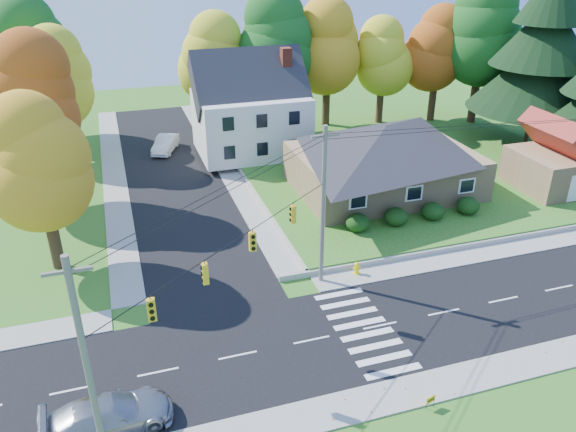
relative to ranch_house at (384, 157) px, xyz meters
name	(u,v)px	position (x,y,z in m)	size (l,w,h in m)	color
ground	(380,326)	(-8.00, -16.00, -3.27)	(120.00, 120.00, 0.00)	#3D7923
road_main	(380,326)	(-8.00, -16.00, -3.26)	(90.00, 8.00, 0.02)	black
road_cross	(172,173)	(-16.00, 10.00, -3.25)	(8.00, 44.00, 0.02)	black
sidewalk_north	(344,278)	(-8.00, -11.00, -3.23)	(90.00, 2.00, 0.08)	#9C9A90
sidewalk_south	(427,388)	(-8.00, -21.00, -3.23)	(90.00, 2.00, 0.08)	#9C9A90
lawn	(406,164)	(5.00, 5.00, -3.02)	(30.00, 30.00, 0.50)	#3D7923
ranch_house	(384,157)	(0.00, 0.00, 0.00)	(14.60, 10.60, 5.40)	tan
colonial_house	(251,110)	(-7.96, 12.00, 1.32)	(10.40, 8.40, 9.60)	silver
garage	(561,160)	(14.00, -4.01, -0.42)	(7.30, 6.30, 4.60)	tan
hedge_row	(415,214)	(-0.50, -6.20, -2.13)	(10.70, 1.70, 1.27)	#163A10
traffic_infrastructure	(373,232)	(-8.15, -14.65, 1.88)	(38.10, 10.66, 10.00)	#666059
tree_lot_0	(215,59)	(-10.00, 18.00, 5.04)	(6.72, 6.72, 12.51)	#3F2A19
tree_lot_1	(275,44)	(-4.00, 17.00, 6.35)	(7.84, 7.84, 14.60)	#3F2A19
tree_lot_2	(328,46)	(2.00, 18.00, 5.70)	(7.28, 7.28, 13.56)	#3F2A19
tree_lot_3	(383,57)	(8.00, 17.00, 4.39)	(6.16, 6.16, 11.47)	#3F2A19
tree_lot_4	(438,49)	(14.00, 16.00, 5.04)	(6.72, 6.72, 12.51)	#3F2A19
tree_lot_5	(484,31)	(18.00, 14.00, 7.00)	(8.40, 8.40, 15.64)	#3F2A19
conifer_east_a	(543,53)	(19.00, 6.00, 6.12)	(12.80, 12.80, 16.96)	#3F2A19
tree_west_0	(38,163)	(-25.00, -4.00, 3.89)	(6.16, 6.16, 11.47)	#3F2A19
tree_west_1	(30,101)	(-26.00, 6.00, 5.20)	(7.28, 7.28, 13.56)	#3F2A19
tree_west_2	(53,79)	(-25.00, 16.00, 4.54)	(6.72, 6.72, 12.51)	#3F2A19
tree_west_3	(33,50)	(-27.00, 24.00, 5.85)	(7.84, 7.84, 14.60)	#3F2A19
silver_sedan	(109,415)	(-22.32, -18.95, -2.46)	(2.21, 5.44, 1.58)	#A0A0A4
white_car	(165,144)	(-15.81, 15.90, -2.47)	(1.65, 4.74, 1.56)	white
fire_hydrant	(357,269)	(-7.08, -10.79, -2.84)	(0.50, 0.39, 0.88)	#FFEA00
yard_sign	(431,400)	(-8.54, -22.12, -2.79)	(0.52, 0.17, 0.67)	black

